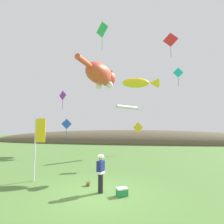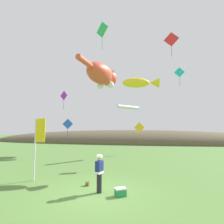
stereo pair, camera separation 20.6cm
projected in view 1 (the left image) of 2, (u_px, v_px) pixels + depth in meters
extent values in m
plane|color=#517A38|center=(99.00, 194.00, 8.09)|extent=(120.00, 120.00, 0.00)
ellipsoid|color=brown|center=(130.00, 143.00, 35.20)|extent=(62.33, 10.78, 5.14)
cylinder|color=black|center=(101.00, 183.00, 8.25)|extent=(0.24, 0.24, 0.88)
cube|color=navy|center=(101.00, 167.00, 8.32)|extent=(0.35, 0.45, 0.60)
cube|color=white|center=(101.00, 172.00, 8.30)|extent=(0.37, 0.48, 0.10)
sphere|color=beige|center=(101.00, 158.00, 8.35)|extent=(0.20, 0.20, 0.20)
cylinder|color=silver|center=(101.00, 157.00, 8.36)|extent=(0.30, 0.30, 0.09)
cylinder|color=silver|center=(101.00, 155.00, 8.37)|extent=(0.20, 0.20, 0.07)
cylinder|color=olive|center=(88.00, 183.00, 9.20)|extent=(0.14, 0.19, 0.19)
cylinder|color=brown|center=(87.00, 183.00, 9.21)|extent=(0.02, 0.25, 0.25)
cylinder|color=brown|center=(90.00, 183.00, 9.19)|extent=(0.02, 0.25, 0.25)
cube|color=#268C4C|center=(122.00, 193.00, 7.84)|extent=(0.57, 0.51, 0.30)
cube|color=white|center=(122.00, 188.00, 7.85)|extent=(0.59, 0.52, 0.06)
cylinder|color=silver|center=(35.00, 149.00, 10.19)|extent=(0.08, 0.08, 3.65)
cube|color=yellow|center=(41.00, 130.00, 10.23)|extent=(0.60, 0.03, 1.40)
ellipsoid|color=#E04C33|center=(99.00, 74.00, 20.87)|extent=(3.41, 5.34, 2.37)
ellipsoid|color=white|center=(100.00, 78.00, 21.05)|extent=(1.96, 3.43, 1.30)
sphere|color=#E04C33|center=(108.00, 78.00, 23.79)|extent=(2.13, 2.13, 2.13)
cone|color=#4E1A11|center=(104.00, 73.00, 24.04)|extent=(0.88, 0.88, 0.71)
cone|color=#4E1A11|center=(112.00, 72.00, 23.67)|extent=(0.88, 0.88, 0.71)
sphere|color=white|center=(99.00, 86.00, 22.65)|extent=(0.85, 0.85, 0.85)
sphere|color=white|center=(109.00, 85.00, 22.19)|extent=(0.85, 0.85, 0.85)
cylinder|color=#E04C33|center=(84.00, 61.00, 17.30)|extent=(1.00, 2.66, 0.57)
ellipsoid|color=yellow|center=(136.00, 83.00, 13.28)|extent=(2.18, 1.13, 0.73)
cone|color=yellow|center=(154.00, 83.00, 13.30)|extent=(0.79, 0.84, 0.73)
cone|color=yellow|center=(135.00, 79.00, 13.30)|extent=(0.40, 0.40, 0.34)
sphere|color=black|center=(127.00, 83.00, 13.52)|extent=(0.17, 0.17, 0.17)
cylinder|color=white|center=(127.00, 107.00, 18.88)|extent=(2.30, 2.52, 0.36)
torus|color=white|center=(137.00, 108.00, 19.84)|extent=(0.37, 0.34, 0.44)
cube|color=purple|center=(63.00, 95.00, 18.28)|extent=(0.95, 0.39, 1.02)
cylinder|color=black|center=(63.00, 95.00, 18.29)|extent=(0.64, 0.26, 0.02)
cube|color=#6B1A7C|center=(62.00, 104.00, 18.19)|extent=(0.03, 0.02, 0.90)
cube|color=yellow|center=(138.00, 127.00, 20.70)|extent=(1.17, 0.53, 1.27)
cylinder|color=black|center=(138.00, 127.00, 20.71)|extent=(0.79, 0.36, 0.02)
cube|color=#A98511|center=(138.00, 137.00, 20.60)|extent=(0.03, 0.02, 0.90)
cube|color=#19BFBF|center=(178.00, 73.00, 17.61)|extent=(1.02, 0.04, 1.02)
cylinder|color=black|center=(178.00, 73.00, 17.62)|extent=(0.69, 0.03, 0.02)
cube|color=#118585|center=(179.00, 82.00, 17.52)|extent=(0.03, 0.01, 0.90)
cube|color=red|center=(171.00, 40.00, 15.14)|extent=(1.26, 0.29, 1.29)
cylinder|color=black|center=(171.00, 40.00, 15.15)|extent=(0.85, 0.20, 0.02)
cube|color=maroon|center=(171.00, 52.00, 15.04)|extent=(0.03, 0.01, 0.90)
cube|color=blue|center=(67.00, 124.00, 18.76)|extent=(0.94, 0.64, 1.12)
cylinder|color=black|center=(67.00, 124.00, 18.78)|extent=(0.63, 0.44, 0.02)
cube|color=#1A3E97|center=(66.00, 133.00, 18.68)|extent=(0.03, 0.02, 0.90)
cube|color=green|center=(102.00, 30.00, 12.91)|extent=(1.06, 0.72, 1.27)
cylinder|color=black|center=(102.00, 30.00, 12.92)|extent=(0.71, 0.49, 0.02)
cube|color=#1A7C35|center=(102.00, 44.00, 12.81)|extent=(0.03, 0.02, 0.90)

